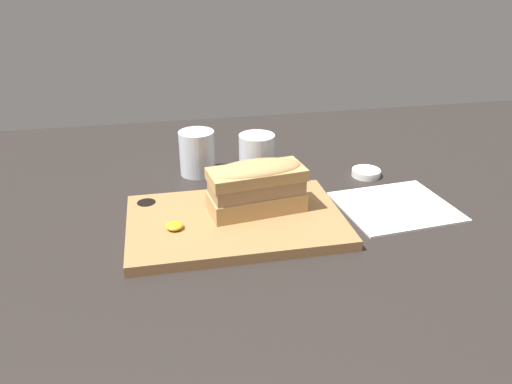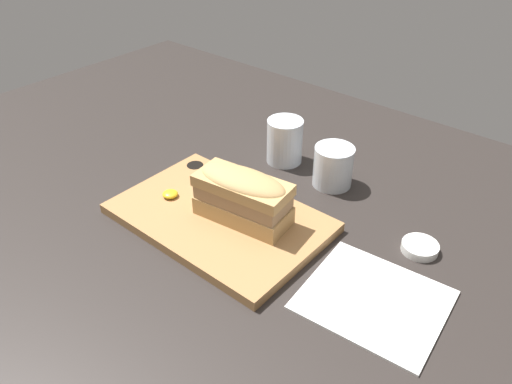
{
  "view_description": "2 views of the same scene",
  "coord_description": "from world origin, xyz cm",
  "px_view_note": "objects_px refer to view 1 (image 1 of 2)",
  "views": [
    {
      "loc": [
        -19.65,
        -78.53,
        45.7
      ],
      "look_at": [
        -4.04,
        -1.82,
        7.86
      ],
      "focal_mm": 35.0,
      "sensor_mm": 36.0,
      "label": 1
    },
    {
      "loc": [
        43.2,
        -52.9,
        57.72
      ],
      "look_at": [
        -1.97,
        0.45,
        9.47
      ],
      "focal_mm": 35.0,
      "sensor_mm": 36.0,
      "label": 2
    }
  ],
  "objects_px": {
    "napkin": "(396,206)",
    "wine_glass": "(257,155)",
    "sandwich": "(257,185)",
    "serving_board": "(235,221)",
    "condiment_dish": "(366,173)",
    "water_glass": "(197,156)"
  },
  "relations": [
    {
      "from": "serving_board",
      "to": "condiment_dish",
      "type": "xyz_separation_m",
      "value": [
        0.31,
        0.16,
        -0.0
      ]
    },
    {
      "from": "serving_board",
      "to": "water_glass",
      "type": "xyz_separation_m",
      "value": [
        -0.04,
        0.25,
        0.03
      ]
    },
    {
      "from": "water_glass",
      "to": "napkin",
      "type": "height_order",
      "value": "water_glass"
    },
    {
      "from": "serving_board",
      "to": "sandwich",
      "type": "height_order",
      "value": "sandwich"
    },
    {
      "from": "water_glass",
      "to": "condiment_dish",
      "type": "relative_size",
      "value": 1.56
    },
    {
      "from": "water_glass",
      "to": "napkin",
      "type": "relative_size",
      "value": 0.44
    },
    {
      "from": "sandwich",
      "to": "water_glass",
      "type": "xyz_separation_m",
      "value": [
        -0.08,
        0.23,
        -0.03
      ]
    },
    {
      "from": "sandwich",
      "to": "wine_glass",
      "type": "xyz_separation_m",
      "value": [
        0.05,
        0.22,
        -0.03
      ]
    },
    {
      "from": "napkin",
      "to": "condiment_dish",
      "type": "height_order",
      "value": "condiment_dish"
    },
    {
      "from": "serving_board",
      "to": "water_glass",
      "type": "bearing_deg",
      "value": 99.52
    },
    {
      "from": "water_glass",
      "to": "napkin",
      "type": "xyz_separation_m",
      "value": [
        0.35,
        -0.24,
        -0.04
      ]
    },
    {
      "from": "napkin",
      "to": "wine_glass",
      "type": "bearing_deg",
      "value": 134.52
    },
    {
      "from": "serving_board",
      "to": "sandwich",
      "type": "bearing_deg",
      "value": 22.69
    },
    {
      "from": "water_glass",
      "to": "wine_glass",
      "type": "bearing_deg",
      "value": -4.56
    },
    {
      "from": "condiment_dish",
      "to": "sandwich",
      "type": "bearing_deg",
      "value": -152.38
    },
    {
      "from": "serving_board",
      "to": "condiment_dish",
      "type": "relative_size",
      "value": 6.09
    },
    {
      "from": "wine_glass",
      "to": "condiment_dish",
      "type": "bearing_deg",
      "value": -18.8
    },
    {
      "from": "condiment_dish",
      "to": "napkin",
      "type": "bearing_deg",
      "value": -91.0
    },
    {
      "from": "sandwich",
      "to": "wine_glass",
      "type": "relative_size",
      "value": 2.13
    },
    {
      "from": "serving_board",
      "to": "wine_glass",
      "type": "xyz_separation_m",
      "value": [
        0.09,
        0.24,
        0.03
      ]
    },
    {
      "from": "serving_board",
      "to": "wine_glass",
      "type": "distance_m",
      "value": 0.25
    },
    {
      "from": "napkin",
      "to": "water_glass",
      "type": "bearing_deg",
      "value": 146.05
    }
  ]
}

